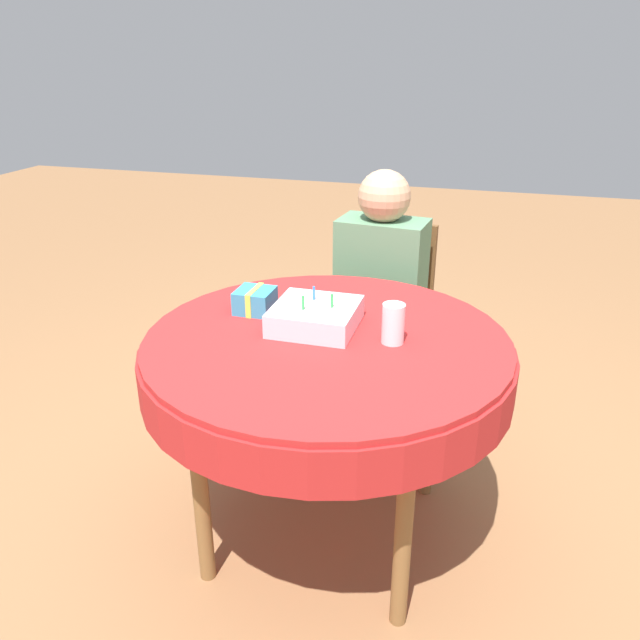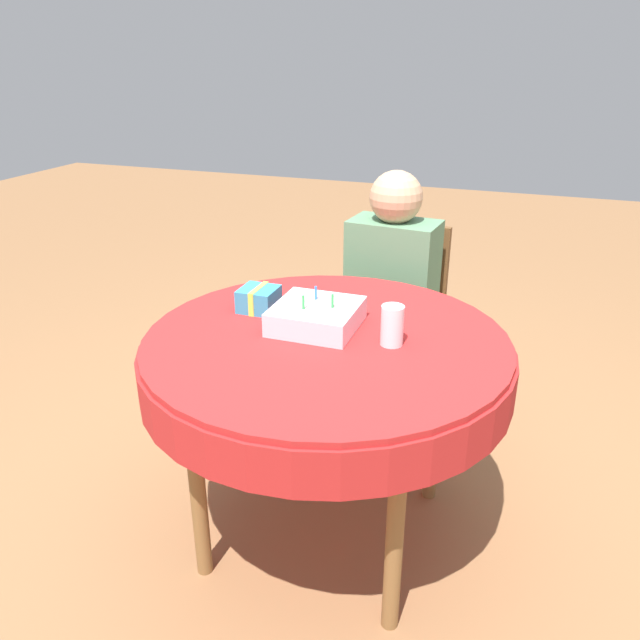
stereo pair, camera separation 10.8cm
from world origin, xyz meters
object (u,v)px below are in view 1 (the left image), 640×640
Objects in this scene: drinking_glass at (393,324)px; person at (380,278)px; chair at (384,317)px; gift_box at (255,301)px; birthday_cake at (315,316)px.

person is at bearing 103.68° from drinking_glass.
person reaches higher than chair.
drinking_glass is at bearing -12.90° from gift_box.
chair is 0.77× the size of person.
person is 0.73m from birthday_cake.
chair is 0.87m from birthday_cake.
drinking_glass reaches higher than birthday_cake.
birthday_cake is 2.03× the size of gift_box.
drinking_glass reaches higher than gift_box.
person is 4.39× the size of birthday_cake.
person is (-0.01, -0.09, 0.21)m from chair.
gift_box is (-0.23, 0.07, 0.00)m from birthday_cake.
drinking_glass is at bearing -9.55° from birthday_cake.
person is at bearing -90.00° from chair.
person reaches higher than birthday_cake.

